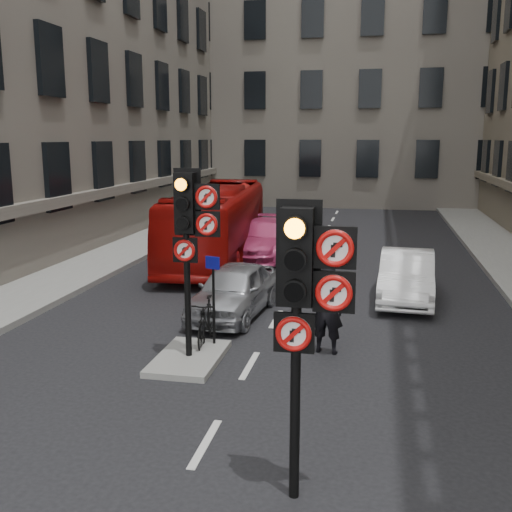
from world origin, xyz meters
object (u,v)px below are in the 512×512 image
at_px(car_silver, 234,290).
at_px(info_sign, 213,288).
at_px(signal_far, 190,223).
at_px(signal_near, 304,289).
at_px(car_pink, 264,239).
at_px(motorcyclist, 327,309).
at_px(motorcycle, 207,321).
at_px(car_white, 407,276).
at_px(bus_red, 217,223).

height_order(car_silver, info_sign, info_sign).
bearing_deg(signal_far, info_sign, 73.91).
bearing_deg(signal_near, info_sign, 116.71).
xyz_separation_m(car_pink, motorcyclist, (3.04, -9.29, 0.24)).
bearing_deg(motorcycle, signal_near, -66.69).
height_order(car_white, info_sign, info_sign).
relative_size(signal_near, car_silver, 0.97).
xyz_separation_m(car_white, info_sign, (-3.99, -4.67, 0.65)).
bearing_deg(signal_far, signal_near, -56.98).
relative_size(car_white, car_pink, 0.85).
xyz_separation_m(signal_far, motorcyclist, (2.47, 1.01, -1.79)).
xyz_separation_m(motorcycle, motorcyclist, (2.48, 0.00, 0.42)).
height_order(bus_red, motorcyclist, bus_red).
distance_m(car_white, bus_red, 7.55).
xyz_separation_m(signal_far, car_silver, (0.05, 3.15, -2.08)).
bearing_deg(motorcycle, motorcyclist, -4.27).
bearing_deg(car_silver, motorcycle, -86.44).
height_order(signal_near, car_white, signal_near).
distance_m(car_silver, car_pink, 7.18).
bearing_deg(car_pink, motorcyclist, -67.70).
relative_size(signal_far, info_sign, 1.97).
height_order(car_pink, info_sign, info_sign).
height_order(car_white, motorcyclist, motorcyclist).
distance_m(car_white, motorcyclist, 4.74).
xyz_separation_m(signal_near, signal_far, (-2.60, 4.00, 0.12)).
relative_size(car_pink, info_sign, 2.56).
bearing_deg(bus_red, car_white, -38.24).
height_order(car_white, bus_red, bus_red).
relative_size(car_white, motorcyclist, 2.16).
relative_size(motorcyclist, info_sign, 1.00).
height_order(signal_far, car_pink, signal_far).
bearing_deg(info_sign, motorcyclist, 23.19).
bearing_deg(info_sign, car_pink, 111.17).
bearing_deg(motorcycle, car_pink, 89.15).
xyz_separation_m(car_pink, motorcycle, (0.56, -9.29, -0.18)).
distance_m(signal_far, bus_red, 9.86).
xyz_separation_m(car_silver, bus_red, (-2.13, 6.39, 0.70)).
distance_m(motorcycle, info_sign, 0.87).
distance_m(car_pink, motorcyclist, 9.78).
bearing_deg(car_pink, signal_near, -73.32).
distance_m(bus_red, motorcyclist, 9.67).
bearing_deg(car_pink, bus_red, -148.89).
bearing_deg(info_sign, car_white, 65.94).
distance_m(signal_far, info_sign, 1.61).
height_order(car_pink, motorcyclist, motorcyclist).
relative_size(signal_near, motorcyclist, 1.97).
bearing_deg(info_sign, bus_red, 121.07).
relative_size(signal_far, motorcycle, 2.18).
bearing_deg(car_pink, car_silver, -80.82).
xyz_separation_m(motorcycle, info_sign, (0.23, -0.27, 0.80)).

